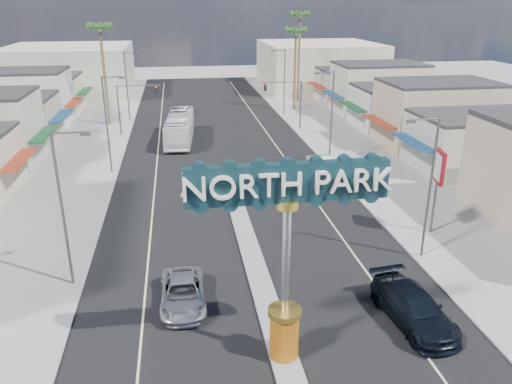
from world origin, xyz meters
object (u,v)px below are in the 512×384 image
object	(u,v)px
streetlight_l_near	(64,203)
suv_left	(183,293)
car_parked_right	(322,165)
city_bus	(180,127)
streetlight_r_near	(428,182)
palm_left_far	(100,33)
palm_right_mid	(296,35)
streetlight_l_mid	(108,120)
palm_right_far	(300,20)
streetlight_r_mid	(330,112)
streetlight_r_far	(283,79)
streetlight_l_far	(128,83)
traffic_signal_right	(287,95)
gateway_sign	(287,241)
traffic_signal_left	(134,100)
suv_right	(413,308)
bank_pylon_sign	(439,171)

from	to	relation	value
streetlight_l_near	suv_left	world-z (taller)	streetlight_l_near
car_parked_right	city_bus	world-z (taller)	city_bus
streetlight_l_near	streetlight_r_near	world-z (taller)	same
palm_left_far	palm_right_mid	bearing A→B (deg)	12.99
streetlight_l_mid	car_parked_right	world-z (taller)	streetlight_l_mid
streetlight_l_near	palm_right_far	bearing A→B (deg)	63.94
streetlight_r_mid	palm_right_far	xyz separation A→B (m)	(4.57, 32.00, 7.32)
streetlight_r_mid	streetlight_l_near	bearing A→B (deg)	-136.21
streetlight_r_far	palm_right_mid	bearing A→B (deg)	57.31
streetlight_l_far	palm_right_far	world-z (taller)	palm_right_far
palm_right_far	traffic_signal_right	bearing A→B (deg)	-107.90
streetlight_l_far	suv_left	distance (m)	45.56
gateway_sign	palm_right_far	size ratio (longest dim) A/B	0.65
gateway_sign	traffic_signal_left	distance (m)	43.04
palm_right_far	suv_right	world-z (taller)	palm_right_far
streetlight_l_near	car_parked_right	xyz separation A→B (m)	(19.43, 17.04, -4.32)
gateway_sign	traffic_signal_right	size ratio (longest dim) A/B	1.53
traffic_signal_left	suv_right	size ratio (longest dim) A/B	1.02
suv_left	traffic_signal_left	bearing A→B (deg)	97.73
streetlight_r_mid	suv_left	xyz separation A→B (m)	(-14.85, -22.95, -4.36)
traffic_signal_left	streetlight_r_mid	world-z (taller)	streetlight_r_mid
city_bus	streetlight_l_mid	bearing A→B (deg)	-116.51
streetlight_r_near	suv_left	xyz separation A→B (m)	(-14.85, -2.95, -4.36)
streetlight_r_mid	streetlight_r_far	size ratio (longest dim) A/B	1.00
traffic_signal_right	streetlight_l_near	bearing A→B (deg)	-119.99
streetlight_r_far	palm_left_far	world-z (taller)	palm_left_far
traffic_signal_right	streetlight_r_far	world-z (taller)	streetlight_r_far
gateway_sign	streetlight_r_far	bearing A→B (deg)	78.22
palm_left_far	car_parked_right	distance (m)	33.57
suv_left	streetlight_l_far	bearing A→B (deg)	98.00
gateway_sign	traffic_signal_left	xyz separation A→B (m)	(-9.18, 42.02, -1.65)
traffic_signal_right	bank_pylon_sign	distance (m)	31.07
streetlight_r_mid	palm_right_far	distance (m)	33.14
streetlight_l_far	bank_pylon_sign	size ratio (longest dim) A/B	1.53
bank_pylon_sign	suv_left	bearing A→B (deg)	-148.46
streetlight_r_far	suv_left	size ratio (longest dim) A/B	1.77
traffic_signal_left	streetlight_r_far	bearing A→B (deg)	22.20
streetlight_r_mid	palm_right_mid	bearing A→B (deg)	84.36
suv_right	palm_right_far	bearing A→B (deg)	75.79
traffic_signal_right	streetlight_l_far	xyz separation A→B (m)	(-19.62, 8.01, 0.79)
gateway_sign	streetlight_l_mid	world-z (taller)	gateway_sign
gateway_sign	palm_left_far	world-z (taller)	palm_left_far
streetlight_r_near	bank_pylon_sign	size ratio (longest dim) A/B	1.53
gateway_sign	palm_left_far	bearing A→B (deg)	105.15
car_parked_right	suv_left	bearing A→B (deg)	-131.25
car_parked_right	streetlight_r_near	bearing A→B (deg)	-92.57
gateway_sign	streetlight_l_far	bearing A→B (deg)	101.78
streetlight_r_mid	suv_right	distance (m)	26.92
streetlight_r_far	palm_right_mid	world-z (taller)	palm_right_mid
palm_right_mid	bank_pylon_sign	bearing A→B (deg)	-90.24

